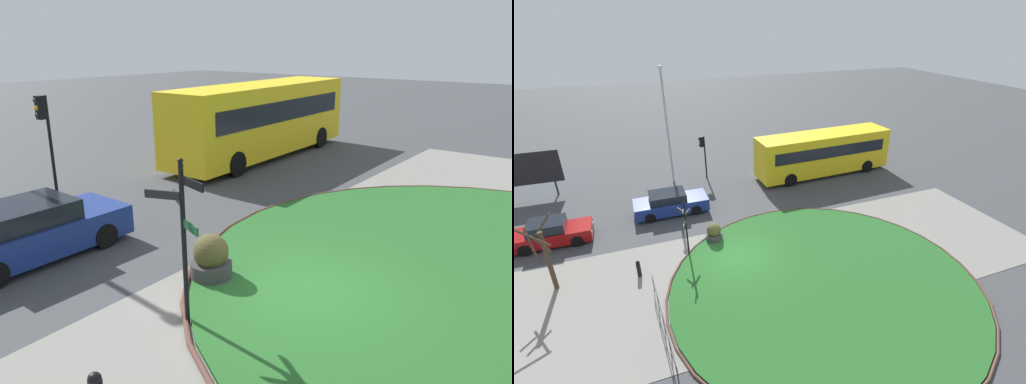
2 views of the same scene
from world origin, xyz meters
The scene contains 7 objects.
ground centered at (0.00, 0.00, 0.00)m, with size 120.00×120.00×0.00m, color #3D3F42.
sidewalk_paving centered at (0.00, -1.60, 0.01)m, with size 32.00×8.79×0.02m, color gray.
signpost_directional centered at (-2.35, 1.11, 1.89)m, with size 0.64×1.35×3.19m.
bus_yellow centered at (9.62, 8.40, 1.77)m, with size 10.78×2.92×3.29m.
car_far_lane centered at (-2.53, 6.20, 0.67)m, with size 4.56×1.95×1.42m.
traffic_light_near centered at (0.68, 10.83, 2.47)m, with size 0.49×0.28×3.36m.
planter_near_signpost centered at (-0.76, 1.95, 0.48)m, with size 0.92×0.92×1.07m.
Camera 1 is at (-7.86, -4.77, 5.06)m, focal length 34.09 mm.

